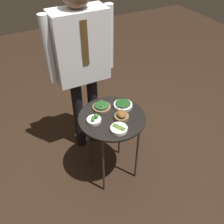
# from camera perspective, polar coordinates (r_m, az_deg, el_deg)

# --- Properties ---
(ground_plane) EXTENTS (8.00, 8.00, 0.00)m
(ground_plane) POSITION_cam_1_polar(r_m,az_deg,el_deg) (2.60, 0.00, -13.03)
(ground_plane) COLOR black
(serving_cart) EXTENTS (0.56, 0.56, 0.71)m
(serving_cart) POSITION_cam_1_polar(r_m,az_deg,el_deg) (2.11, 0.00, -2.44)
(serving_cart) COLOR black
(serving_cart) RESTS_ON ground_plane
(bowl_broccoli_center) EXTENTS (0.12, 0.12, 0.07)m
(bowl_broccoli_center) POSITION_cam_1_polar(r_m,az_deg,el_deg) (2.02, -4.10, -1.73)
(bowl_broccoli_center) COLOR silver
(bowl_broccoli_center) RESTS_ON serving_cart
(bowl_roast_front_left) EXTENTS (0.12, 0.12, 0.14)m
(bowl_roast_front_left) POSITION_cam_1_polar(r_m,az_deg,el_deg) (2.03, 2.19, -0.85)
(bowl_roast_front_left) COLOR brown
(bowl_roast_front_left) RESTS_ON serving_cart
(bowl_spinach_mid_right) EXTENTS (0.16, 0.16, 0.12)m
(bowl_spinach_mid_right) POSITION_cam_1_polar(r_m,az_deg,el_deg) (2.14, -2.39, 1.31)
(bowl_spinach_mid_right) COLOR brown
(bowl_spinach_mid_right) RESTS_ON serving_cart
(bowl_asparagus_back_left) EXTENTS (0.14, 0.14, 0.04)m
(bowl_asparagus_back_left) POSITION_cam_1_polar(r_m,az_deg,el_deg) (1.94, 1.58, -3.87)
(bowl_asparagus_back_left) COLOR white
(bowl_asparagus_back_left) RESTS_ON serving_cart
(bowl_spinach_front_right) EXTENTS (0.16, 0.16, 0.05)m
(bowl_spinach_front_right) POSITION_cam_1_polar(r_m,az_deg,el_deg) (2.16, 2.54, 1.71)
(bowl_spinach_front_right) COLOR silver
(bowl_spinach_front_right) RESTS_ON serving_cart
(waiter_figure) EXTENTS (0.62, 0.23, 1.68)m
(waiter_figure) POSITION_cam_1_polar(r_m,az_deg,el_deg) (2.23, -7.09, 12.80)
(waiter_figure) COLOR black
(waiter_figure) RESTS_ON ground_plane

